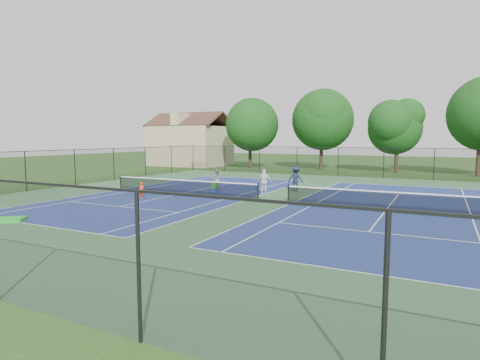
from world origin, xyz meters
The scene contains 16 objects.
ground centered at (0.00, 0.00, 0.00)m, with size 140.00×140.00×0.00m, color #234716.
court_pad centered at (0.00, 0.00, 0.00)m, with size 36.00×36.00×0.01m, color #335B33.
tennis_court_left centered at (-7.00, 0.00, 0.10)m, with size 12.00×23.83×1.07m.
tennis_court_right centered at (7.00, 0.00, 0.10)m, with size 12.00×23.83×1.07m.
perimeter_fence centered at (0.00, 0.00, 1.60)m, with size 36.08×36.08×3.02m.
tree_back_a centered at (-13.00, 24.00, 6.04)m, with size 6.80×6.80×9.15m.
tree_back_b centered at (-4.00, 26.00, 6.60)m, with size 7.60×7.60×10.03m.
tree_back_c centered at (5.00, 25.00, 5.48)m, with size 6.00×6.00×8.40m.
clapboard_house centered at (-23.00, 25.00, 3.09)m, with size 10.80×8.10×7.65m.
child_player centered at (-8.12, -3.19, 0.53)m, with size 0.39×0.25×1.07m, color #F83F10.
instructor centered at (-5.76, 2.75, 0.81)m, with size 0.78×0.61×1.61m, color gray.
bystander_a centered at (-1.60, 2.30, 0.89)m, with size 1.04×0.43×1.78m, color white.
bystander_b centered at (-0.10, 4.76, 0.94)m, with size 1.21×0.70×1.88m, color #161E31.
ball_crate centered at (-5.24, 1.41, 0.14)m, with size 0.35×0.30×0.29m, color #153D96.
ball_hopper centered at (-5.24, 1.41, 0.49)m, with size 0.33×0.28×0.42m, color #279C1B.
green_tarp centered at (-8.94, -12.05, 0.09)m, with size 1.72×1.01×0.16m, color green.
Camera 1 is at (9.62, -23.81, 4.00)m, focal length 30.00 mm.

